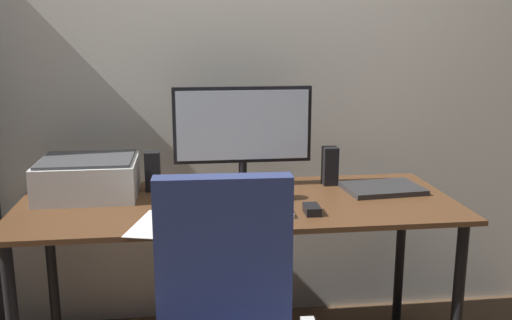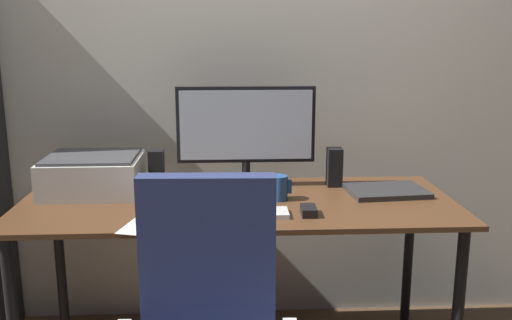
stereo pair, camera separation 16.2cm
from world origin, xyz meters
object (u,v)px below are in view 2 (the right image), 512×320
monitor (246,130)px  speaker_right (334,167)px  coffee_mug (279,188)px  laptop (387,191)px  keyboard (249,213)px  desk (238,219)px  speaker_left (157,169)px  printer (93,174)px  mouse (309,211)px

monitor → speaker_right: (0.39, -0.01, -0.17)m
monitor → coffee_mug: (0.13, -0.21, -0.20)m
monitor → laptop: monitor is taller
keyboard → coffee_mug: bearing=57.6°
desk → laptop: laptop is taller
coffee_mug → speaker_right: 0.33m
monitor → speaker_left: (-0.39, -0.01, -0.17)m
monitor → speaker_right: monitor is taller
keyboard → coffee_mug: size_ratio=2.88×
speaker_right → keyboard: bearing=-134.5°
laptop → printer: bearing=171.1°
monitor → desk: bearing=-101.2°
laptop → speaker_right: (-0.20, 0.13, 0.07)m
desk → mouse: mouse is taller
coffee_mug → monitor: bearing=121.4°
printer → speaker_right: bearing=2.7°
keyboard → speaker_left: (-0.39, 0.40, 0.08)m
mouse → laptop: (0.37, 0.27, -0.01)m
monitor → keyboard: bearing=-90.3°
desk → coffee_mug: (0.17, 0.01, 0.13)m
speaker_left → desk: bearing=-30.7°
coffee_mug → printer: (-0.78, 0.15, 0.03)m
speaker_right → desk: bearing=-154.5°
keyboard → desk: bearing=102.2°
keyboard → speaker_right: bearing=45.8°
monitor → laptop: 0.65m
speaker_left → speaker_right: size_ratio=1.00×
laptop → printer: (-1.24, 0.08, 0.07)m
desk → coffee_mug: size_ratio=17.46×
keyboard → laptop: 0.65m
desk → speaker_right: bearing=25.5°
mouse → coffee_mug: bearing=116.6°
laptop → printer: size_ratio=0.80×
monitor → printer: size_ratio=1.50×
mouse → coffee_mug: (-0.09, 0.20, 0.03)m
coffee_mug → laptop: size_ratio=0.31×
mouse → laptop: 0.46m
desk → keyboard: keyboard is taller
monitor → keyboard: size_ratio=2.06×
speaker_right → printer: bearing=-177.3°
mouse → printer: (-0.87, 0.35, 0.06)m
coffee_mug → laptop: bearing=8.1°
desk → printer: (-0.61, 0.16, 0.16)m
coffee_mug → speaker_left: 0.55m
mouse → speaker_left: speaker_left is taller
coffee_mug → mouse: bearing=-65.0°
monitor → printer: monitor is taller
keyboard → mouse: 0.22m
desk → speaker_right: 0.51m
speaker_left → speaker_right: (0.78, 0.00, 0.00)m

